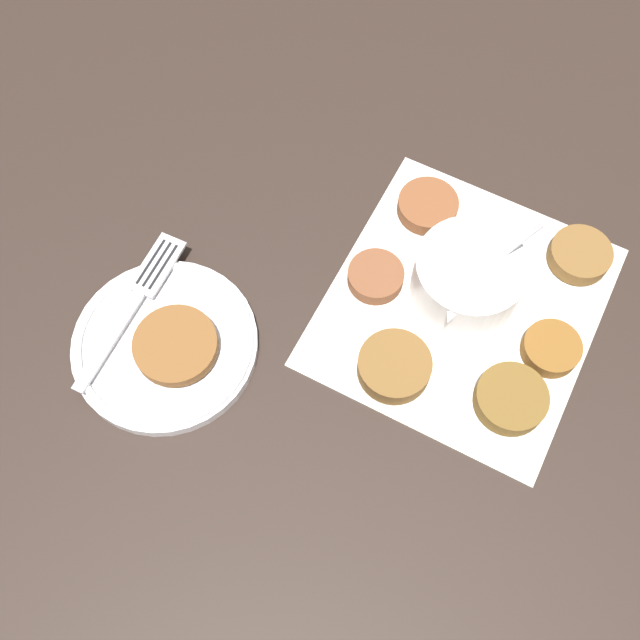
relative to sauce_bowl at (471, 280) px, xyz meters
The scene contains 12 objects.
ground_plane 0.04m from the sauce_bowl, 28.70° to the left, with size 4.00×4.00×0.00m, color black.
napkin 0.03m from the sauce_bowl, 19.69° to the left, with size 0.29×0.27×0.00m.
sauce_bowl is the anchor object (origin of this frame).
fritter_0 0.12m from the sauce_bowl, 15.23° to the right, with size 0.07×0.07×0.02m.
fritter_1 0.12m from the sauce_bowl, 40.72° to the left, with size 0.07×0.07×0.02m.
fritter_2 0.13m from the sauce_bowl, 131.58° to the left, with size 0.06×0.06×0.02m.
fritter_3 0.09m from the sauce_bowl, 70.90° to the right, with size 0.06×0.06×0.02m.
fritter_4 0.10m from the sauce_bowl, 136.47° to the right, with size 0.06×0.06×0.02m.
fritter_5 0.10m from the sauce_bowl, 75.21° to the left, with size 0.06×0.06×0.02m.
serving_plate 0.30m from the sauce_bowl, 52.94° to the right, with size 0.18×0.18×0.02m.
fritter_on_plate 0.29m from the sauce_bowl, 50.75° to the right, with size 0.08×0.08×0.01m.
fork 0.32m from the sauce_bowl, 62.32° to the right, with size 0.18×0.03×0.00m.
Camera 1 is at (0.34, -0.00, 0.68)m, focal length 42.00 mm.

